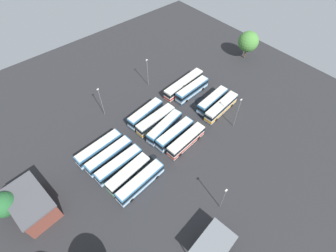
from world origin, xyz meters
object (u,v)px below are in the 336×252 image
object	(u,v)px
bus_row0_slot0	(141,182)
depot_building	(32,204)
bus_row0_slot2	(119,165)
bus_row1_slot4	(145,114)
bus_row1_slot1	(175,134)
bus_row2_slot4	(184,84)
lamp_post_mid_lot	(237,112)
bus_row0_slot3	(109,156)
bus_row2_slot3	(192,90)
lamp_post_by_building	(101,101)
bus_row1_slot2	(165,127)
bus_row2_slot1	(212,100)
bus_row1_slot3	(156,120)
maintenance_shelter	(213,245)
tree_west_edge	(248,42)
bus_row2_slot0	(221,107)
tree_northwest	(4,204)
bus_row0_slot1	(129,174)
bus_row0_slot4	(99,149)
lamp_post_near_entrance	(223,198)
lamp_post_far_corner	(148,72)
bus_row1_slot0	(186,141)

from	to	relation	value
bus_row0_slot0	depot_building	bearing A→B (deg)	153.37
bus_row0_slot2	bus_row1_slot4	xyz separation A→B (m)	(14.23, 8.75, -0.00)
bus_row1_slot1	depot_building	world-z (taller)	depot_building
bus_row2_slot4	lamp_post_mid_lot	bearing A→B (deg)	-89.91
bus_row0_slot3	depot_building	size ratio (longest dim) A/B	1.05
bus_row2_slot3	lamp_post_by_building	bearing A→B (deg)	157.74
bus_row2_slot4	depot_building	bearing A→B (deg)	-171.16
bus_row1_slot2	bus_row2_slot1	xyz separation A→B (m)	(16.57, -1.35, -0.00)
bus_row1_slot3	bus_row0_slot2	bearing A→B (deg)	-160.98
maintenance_shelter	tree_west_edge	distance (m)	64.32
bus_row2_slot0	tree_northwest	xyz separation A→B (m)	(-54.02, 8.50, 2.53)
lamp_post_by_building	tree_west_edge	size ratio (longest dim) A/B	0.98
bus_row2_slot3	bus_row2_slot4	distance (m)	3.34
bus_row0_slot1	lamp_post_by_building	world-z (taller)	lamp_post_by_building
bus_row0_slot4	tree_northwest	xyz separation A→B (m)	(-21.33, -1.31, 2.53)
depot_building	lamp_post_near_entrance	distance (m)	38.26
bus_row0_slot4	bus_row2_slot4	size ratio (longest dim) A/B	0.81
bus_row1_slot1	bus_row1_slot3	bearing A→B (deg)	95.79
bus_row1_slot1	bus_row2_slot0	world-z (taller)	same
bus_row1_slot3	lamp_post_by_building	xyz separation A→B (m)	(-8.49, 12.14, 3.30)
maintenance_shelter	tree_west_edge	bearing A→B (deg)	32.69
lamp_post_far_corner	tree_west_edge	xyz separation A→B (m)	(33.97, -10.22, 1.17)
bus_row0_slot3	bus_row1_slot1	distance (m)	16.81
lamp_post_mid_lot	bus_row0_slot2	bearing A→B (deg)	163.86
bus_row0_slot3	bus_row1_slot3	world-z (taller)	same
bus_row1_slot1	tree_west_edge	bearing A→B (deg)	14.18
bus_row0_slot4	tree_west_edge	xyz separation A→B (m)	(58.31, 2.01, 4.45)
bus_row1_slot2	bus_row2_slot0	distance (m)	17.15
tree_west_edge	bus_row2_slot4	bearing A→B (deg)	175.97
lamp_post_by_building	lamp_post_mid_lot	world-z (taller)	lamp_post_mid_lot
bus_row2_slot0	maintenance_shelter	world-z (taller)	maintenance_shelter
bus_row1_slot0	tree_west_edge	xyz separation A→B (m)	(40.86, 13.86, 4.45)
bus_row2_slot3	tree_west_edge	distance (m)	27.10
bus_row0_slot2	bus_row1_slot1	world-z (taller)	same
bus_row0_slot3	lamp_post_mid_lot	world-z (taller)	lamp_post_mid_lot
bus_row0_slot3	bus_row2_slot4	world-z (taller)	same
tree_west_edge	bus_row1_slot0	bearing A→B (deg)	-161.26
tree_northwest	lamp_post_mid_lot	bearing A→B (deg)	-15.16
bus_row1_slot2	lamp_post_near_entrance	xyz separation A→B (m)	(-4.33, -23.06, 2.50)
depot_building	lamp_post_by_building	world-z (taller)	lamp_post_by_building
bus_row2_slot4	depot_building	world-z (taller)	depot_building
bus_row2_slot4	tree_west_edge	size ratio (longest dim) A/B	1.57
bus_row2_slot0	bus_row1_slot4	bearing A→B (deg)	145.95
bus_row1_slot0	lamp_post_by_building	xyz separation A→B (m)	(-9.92, 22.29, 3.30)
lamp_post_by_building	tree_northwest	bearing A→B (deg)	-157.85
bus_row1_slot3	bus_row1_slot4	world-z (taller)	same
bus_row2_slot1	bus_row0_slot0	bearing A→B (deg)	-166.92
lamp_post_near_entrance	bus_row1_slot3	bearing A→B (deg)	81.09
bus_row2_slot4	bus_row2_slot3	bearing A→B (deg)	-85.16
bus_row1_slot0	bus_row1_slot1	size ratio (longest dim) A/B	1.01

